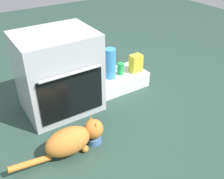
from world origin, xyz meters
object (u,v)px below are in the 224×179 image
pantry_cabinet (119,80)px  food_bowl (94,139)px  water_bottle (110,64)px  snack_bag (136,63)px  soda_can (121,69)px  cat (73,139)px  oven (59,73)px

pantry_cabinet → food_bowl: size_ratio=4.69×
water_bottle → snack_bag: bearing=-6.9°
pantry_cabinet → soda_can: size_ratio=4.47×
food_bowl → cat: (-0.17, -0.00, 0.09)m
food_bowl → cat: size_ratio=0.16×
cat → water_bottle: bearing=39.0°
water_bottle → snack_bag: 0.30m
food_bowl → water_bottle: (0.50, 0.56, 0.27)m
water_bottle → cat: bearing=-140.1°
cat → snack_bag: (0.96, 0.53, 0.13)m
oven → snack_bag: oven is taller
oven → soda_can: size_ratio=5.93×
oven → snack_bag: bearing=-2.0°
food_bowl → snack_bag: size_ratio=0.64×
water_bottle → soda_can: (0.12, -0.00, -0.09)m
oven → food_bowl: 0.64m
pantry_cabinet → cat: (-0.80, -0.58, 0.04)m
oven → snack_bag: (0.81, -0.03, -0.11)m
pantry_cabinet → snack_bag: 0.24m
cat → oven: bearing=73.9°
food_bowl → cat: bearing=-179.1°
cat → food_bowl: bearing=0.0°
cat → soda_can: (0.80, 0.56, 0.10)m
pantry_cabinet → oven: bearing=-177.8°
pantry_cabinet → food_bowl: 0.85m
water_bottle → snack_bag: (0.29, -0.03, -0.06)m
food_bowl → snack_bag: bearing=33.8°
food_bowl → soda_can: soda_can is taller
oven → soda_can: 0.66m
snack_bag → soda_can: size_ratio=1.50×
oven → cat: 0.63m
food_bowl → soda_can: 0.86m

